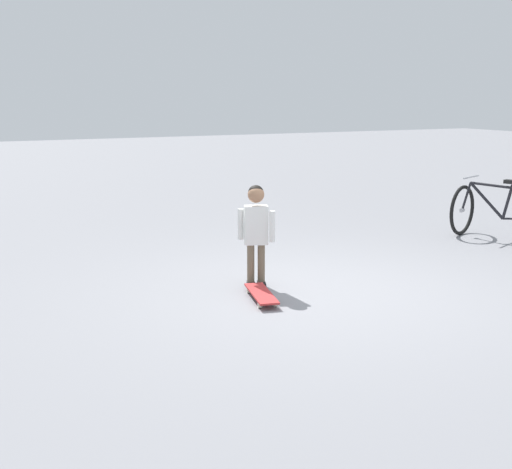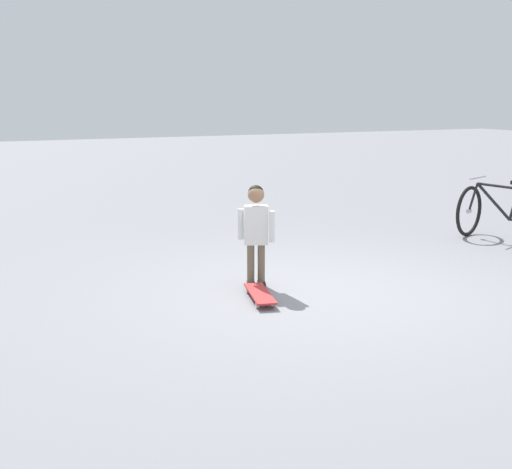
% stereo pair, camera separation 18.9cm
% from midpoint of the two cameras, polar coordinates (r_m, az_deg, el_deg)
% --- Properties ---
extents(ground_plane, '(50.00, 50.00, 0.00)m').
position_cam_midpoint_polar(ground_plane, '(6.94, 6.92, -4.96)').
color(ground_plane, gray).
extents(child_person, '(0.30, 0.32, 1.06)m').
position_cam_midpoint_polar(child_person, '(7.03, 0.77, 0.84)').
color(child_person, brown).
rests_on(child_person, ground).
extents(skateboard, '(0.35, 0.74, 0.07)m').
position_cam_midpoint_polar(skateboard, '(6.70, 1.14, -4.97)').
color(skateboard, '#B22D2D').
rests_on(skateboard, ground).
extents(bicycle_near, '(1.06, 1.26, 0.85)m').
position_cam_midpoint_polar(bicycle_near, '(9.89, 20.44, 1.63)').
color(bicycle_near, black).
rests_on(bicycle_near, ground).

